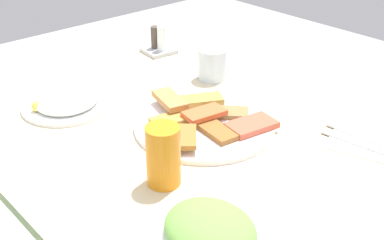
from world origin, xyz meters
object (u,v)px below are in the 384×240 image
at_px(fork, 365,137).
at_px(condiment_caddy, 158,44).
at_px(salad_plate_greens, 210,232).
at_px(drinking_glass, 212,64).
at_px(salad_plate_rice, 66,101).
at_px(pide_platter, 205,122).
at_px(soda_can, 163,156).
at_px(dining_table, 184,168).
at_px(paper_napkin, 360,142).
at_px(spoon, 356,143).

height_order(fork, condiment_caddy, condiment_caddy).
bearing_deg(fork, condiment_caddy, -2.11).
bearing_deg(salad_plate_greens, condiment_caddy, -32.95).
bearing_deg(drinking_glass, salad_plate_rice, 73.48).
relative_size(pide_platter, condiment_caddy, 3.32).
distance_m(soda_can, condiment_caddy, 0.70).
height_order(pide_platter, drinking_glass, drinking_glass).
xyz_separation_m(salad_plate_rice, soda_can, (-0.41, 0.02, 0.04)).
xyz_separation_m(salad_plate_greens, fork, (0.01, -0.48, -0.01)).
distance_m(dining_table, salad_plate_rice, 0.34).
distance_m(drinking_glass, paper_napkin, 0.47).
bearing_deg(dining_table, paper_napkin, -136.90).
bearing_deg(paper_napkin, fork, -90.00).
xyz_separation_m(salad_plate_greens, condiment_caddy, (0.74, -0.48, 0.01)).
bearing_deg(salad_plate_rice, paper_napkin, -146.02).
height_order(pide_platter, fork, pide_platter).
xyz_separation_m(paper_napkin, condiment_caddy, (0.73, -0.01, 0.03)).
relative_size(salad_plate_greens, soda_can, 1.86).
xyz_separation_m(pide_platter, fork, (-0.28, -0.23, -0.01)).
height_order(drinking_glass, spoon, drinking_glass).
xyz_separation_m(paper_napkin, spoon, (0.00, 0.02, 0.00)).
bearing_deg(condiment_caddy, fork, -179.60).
relative_size(pide_platter, fork, 1.77).
bearing_deg(pide_platter, drinking_glass, -47.34).
bearing_deg(condiment_caddy, salad_plate_rice, 109.38).
bearing_deg(dining_table, spoon, -138.88).
relative_size(drinking_glass, paper_napkin, 0.67).
xyz_separation_m(salad_plate_rice, condiment_caddy, (0.14, -0.41, 0.01)).
xyz_separation_m(drinking_glass, paper_napkin, (-0.47, -0.00, -0.04)).
xyz_separation_m(pide_platter, salad_plate_rice, (0.30, 0.19, 0.00)).
relative_size(fork, spoon, 1.14).
xyz_separation_m(dining_table, pide_platter, (-0.01, -0.06, 0.10)).
relative_size(paper_napkin, condiment_caddy, 1.31).
xyz_separation_m(salad_plate_greens, spoon, (0.01, -0.45, -0.01)).
distance_m(pide_platter, salad_plate_greens, 0.39).
bearing_deg(dining_table, soda_can, 127.38).
distance_m(drinking_glass, spoon, 0.47).
distance_m(soda_can, spoon, 0.44).
xyz_separation_m(soda_can, paper_napkin, (-0.17, -0.42, -0.06)).
distance_m(dining_table, fork, 0.42).
bearing_deg(salad_plate_rice, fork, -144.82).
height_order(dining_table, spoon, spoon).
height_order(paper_napkin, spoon, spoon).
height_order(dining_table, condiment_caddy, condiment_caddy).
height_order(spoon, condiment_caddy, condiment_caddy).
relative_size(pide_platter, salad_plate_rice, 1.41).
xyz_separation_m(spoon, condiment_caddy, (0.73, -0.03, 0.02)).
height_order(salad_plate_rice, spoon, salad_plate_rice).
distance_m(pide_platter, soda_can, 0.24).
distance_m(pide_platter, spoon, 0.34).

